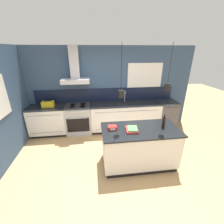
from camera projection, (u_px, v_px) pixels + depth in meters
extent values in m
plane|color=tan|center=(115.00, 165.00, 3.46)|extent=(16.00, 16.00, 0.00)
cube|color=#354C6B|center=(106.00, 89.00, 4.82)|extent=(5.60, 0.06, 2.60)
cube|color=black|center=(106.00, 95.00, 4.85)|extent=(4.42, 0.02, 0.43)
cube|color=white|center=(145.00, 79.00, 4.80)|extent=(1.12, 0.01, 0.96)
cube|color=black|center=(145.00, 78.00, 4.81)|extent=(1.04, 0.01, 0.88)
cube|color=#B5B5BA|center=(76.00, 81.00, 4.34)|extent=(0.80, 0.46, 0.12)
cube|color=#B5B5BA|center=(74.00, 62.00, 4.23)|extent=(0.26, 0.20, 0.90)
cylinder|color=black|center=(121.00, 68.00, 2.68)|extent=(0.01, 0.01, 0.84)
cylinder|color=black|center=(121.00, 94.00, 2.87)|extent=(0.11, 0.11, 0.14)
sphere|color=#F9D18C|center=(121.00, 94.00, 2.87)|extent=(0.06, 0.06, 0.06)
cylinder|color=black|center=(170.00, 64.00, 2.69)|extent=(0.01, 0.01, 0.71)
cylinder|color=black|center=(167.00, 87.00, 2.86)|extent=(0.11, 0.11, 0.14)
sphere|color=#F9D18C|center=(167.00, 87.00, 2.86)|extent=(0.06, 0.06, 0.06)
cube|color=#354C6B|center=(2.00, 107.00, 3.31)|extent=(0.06, 3.80, 2.60)
cube|color=black|center=(51.00, 132.00, 4.80)|extent=(1.04, 0.56, 0.09)
cube|color=white|center=(48.00, 120.00, 4.61)|extent=(1.07, 0.62, 0.79)
cube|color=gray|center=(44.00, 116.00, 4.21)|extent=(0.94, 0.01, 0.01)
cube|color=gray|center=(47.00, 133.00, 4.43)|extent=(0.94, 0.01, 0.01)
cube|color=black|center=(46.00, 107.00, 4.45)|extent=(1.09, 0.64, 0.03)
cube|color=black|center=(125.00, 127.00, 5.09)|extent=(2.15, 0.56, 0.09)
cube|color=white|center=(125.00, 116.00, 4.89)|extent=(2.21, 0.62, 0.79)
cube|color=gray|center=(128.00, 111.00, 4.50)|extent=(1.95, 0.01, 0.01)
cube|color=gray|center=(127.00, 128.00, 4.71)|extent=(1.95, 0.01, 0.01)
cube|color=black|center=(126.00, 104.00, 4.73)|extent=(2.24, 0.64, 0.03)
cube|color=#262628|center=(125.00, 103.00, 4.77)|extent=(0.48, 0.34, 0.01)
cylinder|color=#B5B5BA|center=(125.00, 96.00, 4.83)|extent=(0.02, 0.02, 0.34)
sphere|color=#B5B5BA|center=(125.00, 91.00, 4.76)|extent=(0.03, 0.03, 0.03)
cylinder|color=#B5B5BA|center=(125.00, 92.00, 4.71)|extent=(0.02, 0.12, 0.02)
cube|color=#B5B5BA|center=(79.00, 119.00, 4.73)|extent=(0.76, 0.62, 0.87)
cube|color=black|center=(78.00, 125.00, 4.46)|extent=(0.66, 0.02, 0.44)
cylinder|color=#B5B5BA|center=(78.00, 118.00, 4.35)|extent=(0.57, 0.02, 0.02)
cube|color=#B5B5BA|center=(77.00, 112.00, 4.29)|extent=(0.66, 0.02, 0.07)
cube|color=#2D2D30|center=(78.00, 106.00, 4.56)|extent=(0.76, 0.60, 0.04)
cylinder|color=black|center=(73.00, 104.00, 4.63)|extent=(0.17, 0.17, 0.00)
cylinder|color=black|center=(83.00, 104.00, 4.67)|extent=(0.17, 0.17, 0.00)
cylinder|color=black|center=(72.00, 107.00, 4.43)|extent=(0.17, 0.17, 0.00)
cylinder|color=black|center=(83.00, 106.00, 4.47)|extent=(0.17, 0.17, 0.00)
cube|color=#4C4C51|center=(166.00, 114.00, 5.07)|extent=(0.60, 0.62, 0.89)
cube|color=black|center=(168.00, 102.00, 4.90)|extent=(0.60, 0.62, 0.02)
cylinder|color=#4C4C51|center=(173.00, 108.00, 4.63)|extent=(0.45, 0.02, 0.02)
cube|color=black|center=(138.00, 161.00, 3.53)|extent=(1.55, 0.77, 0.09)
cube|color=white|center=(139.00, 145.00, 3.36)|extent=(1.61, 0.80, 0.79)
cube|color=black|center=(140.00, 130.00, 3.21)|extent=(1.66, 0.85, 0.03)
cylinder|color=black|center=(164.00, 122.00, 3.22)|extent=(0.07, 0.07, 0.25)
cylinder|color=black|center=(165.00, 116.00, 3.16)|extent=(0.03, 0.03, 0.06)
cylinder|color=#262628|center=(165.00, 114.00, 3.15)|extent=(0.03, 0.03, 0.01)
cube|color=#B2332D|center=(132.00, 130.00, 3.12)|extent=(0.26, 0.32, 0.04)
cube|color=#4C7F4C|center=(132.00, 128.00, 3.11)|extent=(0.24, 0.28, 0.03)
cube|color=red|center=(112.00, 128.00, 3.17)|extent=(0.18, 0.14, 0.08)
cube|color=white|center=(113.00, 129.00, 3.10)|extent=(0.11, 0.01, 0.04)
cube|color=gold|center=(48.00, 104.00, 4.42)|extent=(0.34, 0.18, 0.16)
cylinder|color=black|center=(47.00, 101.00, 4.38)|extent=(0.20, 0.02, 0.02)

